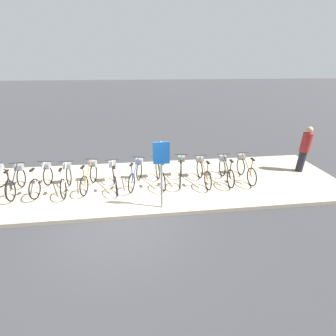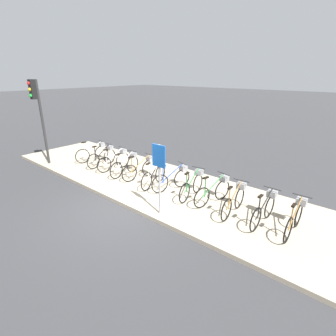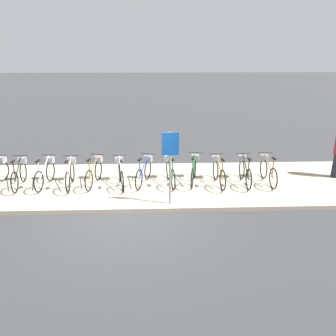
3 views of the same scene
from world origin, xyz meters
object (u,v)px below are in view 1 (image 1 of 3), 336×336
object	(u,v)px
parked_bicycle_1	(17,180)
parked_bicycle_4	(90,175)
parked_bicycle_6	(136,173)
parked_bicycle_7	(160,172)
parked_bicycle_11	(245,168)
parked_bicycle_10	(226,169)
sign_post	(161,165)
parked_bicycle_9	(203,171)
parked_bicycle_2	(43,178)
parked_bicycle_8	(181,170)
parked_bicycle_3	(66,178)
pedestrian	(305,148)
parked_bicycle_5	(114,176)

from	to	relation	value
parked_bicycle_1	parked_bicycle_4	size ratio (longest dim) A/B	1.01
parked_bicycle_6	parked_bicycle_7	xyz separation A→B (m)	(0.80, -0.01, 0.00)
parked_bicycle_11	parked_bicycle_6	bearing A→B (deg)	179.60
parked_bicycle_10	sign_post	size ratio (longest dim) A/B	0.76
parked_bicycle_9	parked_bicycle_11	size ratio (longest dim) A/B	1.00
parked_bicycle_1	sign_post	distance (m)	4.87
parked_bicycle_2	parked_bicycle_8	size ratio (longest dim) A/B	1.01
parked_bicycle_2	parked_bicycle_8	bearing A→B (deg)	1.06
parked_bicycle_3	pedestrian	bearing A→B (deg)	2.90
parked_bicycle_8	pedestrian	distance (m)	4.75
parked_bicycle_5	pedestrian	distance (m)	7.03
parked_bicycle_6	parked_bicycle_7	world-z (taller)	same
pedestrian	sign_post	distance (m)	5.84
parked_bicycle_2	parked_bicycle_4	distance (m)	1.49
parked_bicycle_6	parked_bicycle_2	bearing A→B (deg)	-179.50
parked_bicycle_5	parked_bicycle_8	bearing A→B (deg)	4.85
parked_bicycle_1	parked_bicycle_9	bearing A→B (deg)	-0.46
parked_bicycle_9	sign_post	distance (m)	2.30
parked_bicycle_1	parked_bicycle_10	bearing A→B (deg)	-0.13
parked_bicycle_3	parked_bicycle_4	xyz separation A→B (m)	(0.72, 0.12, 0.00)
parked_bicycle_2	parked_bicycle_11	bearing A→B (deg)	-0.00
parked_bicycle_5	parked_bicycle_6	bearing A→B (deg)	10.56
parked_bicycle_10	parked_bicycle_11	distance (m)	0.74
parked_bicycle_1	parked_bicycle_7	xyz separation A→B (m)	(4.61, 0.05, 0.00)
parked_bicycle_6	sign_post	bearing A→B (deg)	-63.90
parked_bicycle_9	parked_bicycle_8	bearing A→B (deg)	167.79
parked_bicycle_3	parked_bicycle_6	world-z (taller)	same
parked_bicycle_1	parked_bicycle_4	world-z (taller)	same
parked_bicycle_1	parked_bicycle_6	size ratio (longest dim) A/B	1.03
parked_bicycle_1	pedestrian	world-z (taller)	pedestrian
parked_bicycle_4	parked_bicycle_2	bearing A→B (deg)	-179.01
parked_bicycle_5	parked_bicycle_9	distance (m)	3.02
parked_bicycle_6	parked_bicycle_5	bearing A→B (deg)	-169.44
parked_bicycle_10	parked_bicycle_11	xyz separation A→B (m)	(0.74, 0.04, 0.00)
parked_bicycle_3	pedestrian	xyz separation A→B (m)	(8.54, 0.43, 0.51)
parked_bicycle_8	parked_bicycle_2	bearing A→B (deg)	-178.94
parked_bicycle_7	parked_bicycle_8	world-z (taller)	same
parked_bicycle_10	parked_bicycle_11	world-z (taller)	same
parked_bicycle_8	parked_bicycle_10	distance (m)	1.58
parked_bicycle_8	parked_bicycle_10	world-z (taller)	same
parked_bicycle_5	parked_bicycle_8	xyz separation A→B (m)	(2.28, 0.19, 0.00)
parked_bicycle_1	parked_bicycle_11	distance (m)	7.69
parked_bicycle_4	sign_post	size ratio (longest dim) A/B	0.76
parked_bicycle_5	pedestrian	xyz separation A→B (m)	(7.00, 0.45, 0.51)
parked_bicycle_5	parked_bicycle_11	distance (m)	4.60
parked_bicycle_2	sign_post	world-z (taller)	sign_post
parked_bicycle_2	sign_post	xyz separation A→B (m)	(3.77, -1.48, 0.94)
parked_bicycle_1	parked_bicycle_5	bearing A→B (deg)	-1.51
parked_bicycle_4	parked_bicycle_8	size ratio (longest dim) A/B	1.01
parked_bicycle_1	parked_bicycle_6	bearing A→B (deg)	0.80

